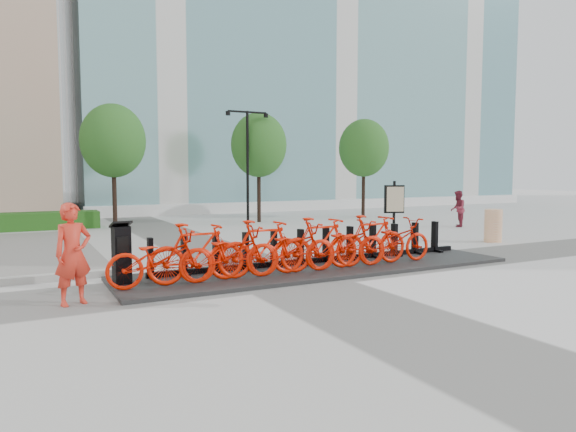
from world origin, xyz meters
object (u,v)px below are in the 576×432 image
bike_0 (161,258)px  construction_barrel (493,226)px  worker_red (73,254)px  kiosk (122,254)px  map_sign (394,202)px  pedestrian (458,209)px

bike_0 → construction_barrel: (11.51, 1.95, -0.08)m
worker_red → construction_barrel: worker_red is taller
kiosk → bike_0: bearing=-50.3°
kiosk → map_sign: size_ratio=0.62×
kiosk → construction_barrel: 12.22m
bike_0 → kiosk: kiosk is taller
kiosk → worker_red: size_ratio=0.71×
kiosk → pedestrian: 15.75m
kiosk → map_sign: 9.64m
pedestrian → map_sign: (-5.59, -2.60, 0.57)m
bike_0 → kiosk: (-0.63, 0.59, 0.06)m
worker_red → pedestrian: worker_red is taller
bike_0 → worker_red: bearing=103.4°
worker_red → pedestrian: 17.00m
construction_barrel → pedestrian: bearing=57.3°
pedestrian → map_sign: bearing=-14.6°
kiosk → worker_red: (-0.97, -0.97, 0.20)m
bike_0 → map_sign: bearing=-68.1°
bike_0 → kiosk: size_ratio=1.64×
bike_0 → construction_barrel: 11.68m
pedestrian → bike_0: bearing=-16.4°
worker_red → map_sign: (10.16, 3.82, 0.46)m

